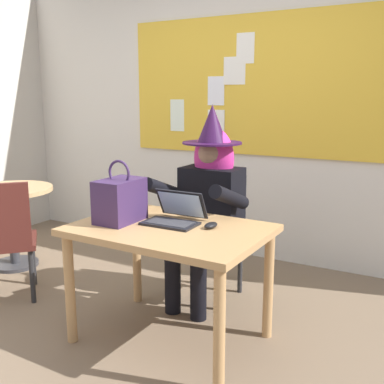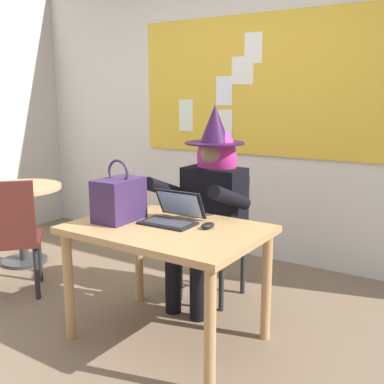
% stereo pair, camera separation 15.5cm
% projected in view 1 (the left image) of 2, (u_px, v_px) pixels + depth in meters
% --- Properties ---
extents(ground_plane, '(24.00, 24.00, 0.00)m').
position_uv_depth(ground_plane, '(137.00, 342.00, 2.79)').
color(ground_plane, '#75604C').
extents(wall_back_bulletin, '(5.24, 1.87, 2.72)m').
position_uv_depth(wall_back_bulletin, '(254.00, 106.00, 4.06)').
color(wall_back_bulletin, silver).
rests_on(wall_back_bulletin, ground).
extents(desk_main, '(1.14, 0.80, 0.71)m').
position_uv_depth(desk_main, '(170.00, 243.00, 2.70)').
color(desk_main, tan).
rests_on(desk_main, ground).
extents(chair_at_desk, '(0.42, 0.42, 0.90)m').
position_uv_depth(chair_at_desk, '(215.00, 228.00, 3.40)').
color(chair_at_desk, black).
rests_on(chair_at_desk, ground).
extents(person_costumed, '(0.59, 0.67, 1.41)m').
position_uv_depth(person_costumed, '(208.00, 194.00, 3.24)').
color(person_costumed, black).
rests_on(person_costumed, ground).
extents(laptop, '(0.33, 0.29, 0.19)m').
position_uv_depth(laptop, '(174.00, 216.00, 2.76)').
color(laptop, black).
rests_on(laptop, desk_main).
extents(computer_mouse, '(0.07, 0.11, 0.03)m').
position_uv_depth(computer_mouse, '(211.00, 225.00, 2.65)').
color(computer_mouse, black).
rests_on(computer_mouse, desk_main).
extents(handbag, '(0.20, 0.30, 0.38)m').
position_uv_depth(handbag, '(120.00, 200.00, 2.77)').
color(handbag, '#38234C').
rests_on(handbag, desk_main).
extents(side_table_round, '(0.71, 0.71, 0.70)m').
position_uv_depth(side_table_round, '(11.00, 209.00, 3.94)').
color(side_table_round, tan).
rests_on(side_table_round, ground).
extents(chair_spare_by_window, '(0.59, 0.59, 0.89)m').
position_uv_depth(chair_spare_by_window, '(4.00, 235.00, 3.26)').
color(chair_spare_by_window, '#4C1E19').
rests_on(chair_spare_by_window, ground).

